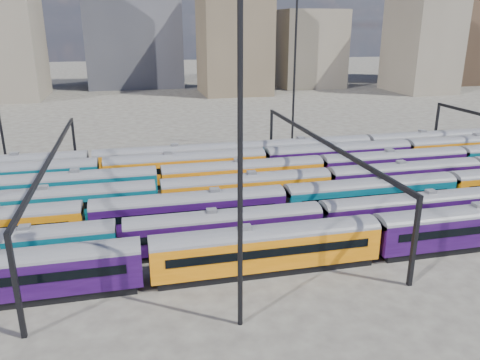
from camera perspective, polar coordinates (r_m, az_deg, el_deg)
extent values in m
plane|color=#403C36|center=(55.53, -0.16, -3.49)|extent=(500.00, 500.00, 0.00)
cube|color=black|center=(41.89, -25.94, -12.72)|extent=(19.13, 2.48, 0.70)
cube|color=#1E0736|center=(41.04, -26.30, -10.53)|extent=(20.14, 2.92, 2.92)
cylinder|color=#4C4C51|center=(40.40, -26.59, -8.71)|extent=(20.14, 2.92, 2.92)
cube|color=black|center=(39.61, -26.82, -11.09)|extent=(17.72, 0.06, 0.76)
cube|color=black|center=(42.16, -25.95, -9.16)|extent=(17.72, 0.06, 0.76)
cube|color=slate|center=(40.08, -26.75, -7.71)|extent=(1.01, 0.91, 0.35)
cube|color=black|center=(42.03, 3.21, -10.59)|extent=(19.13, 2.48, 0.70)
cube|color=#BD6307|center=(41.18, 3.25, -8.38)|extent=(20.14, 2.92, 2.92)
cylinder|color=#4C4C51|center=(40.54, 3.29, -6.54)|extent=(20.14, 2.92, 2.92)
cube|color=black|center=(39.76, 3.87, -8.86)|extent=(17.72, 0.06, 0.76)
cube|color=black|center=(42.30, 2.69, -7.09)|extent=(17.72, 0.06, 0.76)
cube|color=slate|center=(40.22, 3.31, -5.54)|extent=(1.01, 0.91, 0.35)
cube|color=black|center=(51.36, 26.19, -6.97)|extent=(19.13, 2.48, 0.70)
cube|color=#1E0736|center=(50.67, 26.47, -5.10)|extent=(20.14, 2.92, 2.92)
cylinder|color=#4C4C51|center=(50.15, 26.71, -3.57)|extent=(20.14, 2.92, 2.92)
cube|color=black|center=(51.58, 25.51, -4.14)|extent=(17.72, 0.06, 0.76)
cube|color=slate|center=(49.90, 26.83, -2.74)|extent=(1.01, 0.91, 0.35)
cube|color=black|center=(46.52, -26.47, -9.67)|extent=(17.94, 2.33, 0.66)
cube|color=#053D4C|center=(45.80, -26.77, -7.78)|extent=(18.88, 2.74, 2.74)
cylinder|color=#4C4C51|center=(45.26, -27.02, -6.22)|extent=(18.88, 2.74, 2.74)
cube|color=black|center=(44.45, -27.22, -8.17)|extent=(16.62, 0.06, 0.71)
cube|color=black|center=(46.90, -26.47, -6.69)|extent=(16.62, 0.06, 0.71)
cube|color=slate|center=(44.99, -27.15, -5.37)|extent=(0.94, 0.85, 0.33)
cube|color=black|center=(45.76, -1.87, -8.05)|extent=(17.94, 2.33, 0.66)
cube|color=#1E0736|center=(45.03, -1.89, -6.11)|extent=(18.88, 2.74, 2.74)
cylinder|color=#4C4C51|center=(44.48, -1.91, -4.51)|extent=(18.88, 2.74, 2.74)
cube|color=black|center=(43.65, -1.53, -6.46)|extent=(16.62, 0.06, 0.71)
cube|color=black|center=(46.14, -2.24, -5.04)|extent=(16.62, 0.06, 0.71)
cube|color=slate|center=(44.20, -1.92, -3.64)|extent=(0.94, 0.85, 0.33)
cube|color=black|center=(52.75, 19.45, -5.44)|extent=(17.94, 2.33, 0.66)
cube|color=#1E0736|center=(52.12, 19.65, -3.73)|extent=(18.88, 2.74, 2.74)
cylinder|color=#4C4C51|center=(51.64, 19.81, -2.32)|extent=(18.88, 2.74, 2.74)
cube|color=black|center=(50.93, 20.51, -3.94)|extent=(16.62, 0.06, 0.71)
cube|color=black|center=(53.08, 18.90, -2.86)|extent=(16.62, 0.06, 0.71)
cube|color=slate|center=(51.40, 19.90, -1.56)|extent=(0.94, 0.85, 0.33)
cube|color=black|center=(49.84, -6.06, -5.81)|extent=(19.02, 2.47, 0.70)
cube|color=#1E0736|center=(49.14, -6.13, -3.89)|extent=(20.02, 2.90, 2.90)
cylinder|color=#4C4C51|center=(48.61, -6.18, -2.31)|extent=(20.02, 2.90, 2.90)
cube|color=black|center=(47.65, -5.91, -4.16)|extent=(17.62, 0.06, 0.75)
cube|color=black|center=(50.37, -6.36, -2.91)|extent=(17.62, 0.06, 0.75)
cube|color=slate|center=(48.34, -6.22, -1.45)|extent=(1.00, 0.90, 0.35)
cube|color=black|center=(55.91, 15.43, -3.65)|extent=(19.02, 2.47, 0.70)
cube|color=#053D4C|center=(55.28, 15.58, -1.92)|extent=(20.02, 2.90, 2.90)
cylinder|color=#4C4C51|center=(54.81, 15.71, -0.49)|extent=(20.02, 2.90, 2.90)
cube|color=black|center=(53.97, 16.35, -2.09)|extent=(17.62, 0.06, 0.75)
cube|color=black|center=(56.38, 14.91, -1.08)|extent=(17.62, 0.06, 0.75)
cube|color=slate|center=(54.58, 15.78, 0.28)|extent=(1.00, 0.90, 0.35)
cube|color=black|center=(54.75, -20.62, -4.68)|extent=(18.95, 2.46, 0.70)
cube|color=#053D4C|center=(54.10, -20.83, -2.93)|extent=(19.94, 2.89, 2.89)
cylinder|color=#4C4C51|center=(53.63, -21.01, -1.48)|extent=(19.94, 2.89, 2.89)
cube|color=black|center=(52.63, -21.06, -3.14)|extent=(17.55, 0.06, 0.75)
cube|color=black|center=(55.35, -20.70, -2.05)|extent=(17.55, 0.06, 0.75)
cube|color=slate|center=(53.39, -21.10, -0.71)|extent=(1.00, 0.90, 0.35)
cube|color=black|center=(55.61, 0.81, -3.07)|extent=(18.95, 2.46, 0.70)
cube|color=#BD6307|center=(54.98, 0.82, -1.33)|extent=(19.94, 2.89, 2.89)
cylinder|color=#4C4C51|center=(54.51, 0.82, 0.10)|extent=(19.94, 2.89, 2.89)
cube|color=black|center=(53.53, 1.20, -1.50)|extent=(17.55, 0.06, 0.75)
cube|color=black|center=(56.21, 0.46, -0.51)|extent=(17.55, 0.06, 0.75)
cube|color=slate|center=(54.28, 0.83, 0.87)|extent=(1.00, 0.90, 0.35)
cube|color=black|center=(63.51, 19.11, -1.35)|extent=(18.95, 2.46, 0.70)
cube|color=#1E0736|center=(62.95, 19.28, 0.19)|extent=(19.94, 2.89, 2.89)
cylinder|color=#4C4C51|center=(62.54, 19.41, 1.44)|extent=(19.94, 2.89, 2.89)
cube|color=black|center=(61.69, 20.02, 0.08)|extent=(17.55, 0.06, 0.75)
cube|color=black|center=(64.03, 18.63, 0.88)|extent=(17.55, 0.06, 0.75)
cube|color=slate|center=(62.34, 19.49, 2.12)|extent=(1.00, 0.90, 0.35)
cube|color=black|center=(59.35, -20.01, -2.81)|extent=(19.61, 2.54, 0.72)
cube|color=#053D4C|center=(58.74, -20.20, -1.12)|extent=(20.64, 2.99, 2.99)
cylinder|color=#4C4C51|center=(58.29, -20.36, 0.27)|extent=(20.64, 2.99, 2.99)
cube|color=black|center=(57.20, -20.40, -1.28)|extent=(18.16, 0.06, 0.77)
cube|color=black|center=(60.06, -20.09, -0.33)|extent=(18.16, 0.06, 0.77)
cube|color=slate|center=(58.06, -20.45, 1.01)|extent=(1.03, 0.93, 0.36)
cube|color=black|center=(60.33, 0.38, -1.31)|extent=(19.61, 2.54, 0.72)
cube|color=#BD6307|center=(59.73, 0.38, 0.37)|extent=(20.64, 2.99, 2.99)
cylinder|color=#4C4C51|center=(59.28, 0.38, 1.74)|extent=(20.64, 2.99, 2.99)
cube|color=black|center=(58.22, 0.73, 0.25)|extent=(18.16, 0.06, 0.77)
cube|color=black|center=(61.03, 0.05, 1.12)|extent=(18.16, 0.06, 0.77)
cube|color=slate|center=(59.06, 0.38, 2.48)|extent=(1.03, 0.93, 0.36)
cube|color=black|center=(68.26, 17.98, 0.13)|extent=(19.61, 2.54, 0.72)
cube|color=#1E0736|center=(67.73, 18.14, 1.62)|extent=(20.64, 2.99, 2.99)
cylinder|color=#4C4C51|center=(67.34, 18.26, 2.84)|extent=(20.64, 2.99, 2.99)
cube|color=black|center=(66.40, 18.83, 1.55)|extent=(18.16, 0.06, 0.77)
cube|color=black|center=(68.88, 17.53, 2.27)|extent=(18.16, 0.06, 0.77)
cube|color=slate|center=(67.14, 18.33, 3.49)|extent=(1.03, 0.93, 0.36)
cube|color=black|center=(65.36, -26.04, -1.67)|extent=(20.33, 2.64, 0.75)
cube|color=#053D4C|center=(64.78, -26.27, -0.07)|extent=(21.40, 3.10, 3.10)
cylinder|color=#4C4C51|center=(64.36, -26.47, 1.24)|extent=(21.40, 3.10, 3.10)
cube|color=black|center=(63.22, -26.61, -0.18)|extent=(18.83, 0.06, 0.80)
cube|color=black|center=(66.14, -26.04, 0.66)|extent=(18.83, 0.06, 0.80)
cube|color=slate|center=(64.15, -26.57, 1.95)|extent=(1.07, 0.96, 0.37)
cube|color=black|center=(63.89, -6.53, -0.28)|extent=(20.33, 2.64, 0.75)
cube|color=#BD6307|center=(63.30, -6.59, 1.37)|extent=(21.40, 3.10, 3.10)
cylinder|color=#4C4C51|center=(62.87, -6.64, 2.72)|extent=(21.40, 3.10, 3.10)
cube|color=black|center=(61.70, -6.42, 1.29)|extent=(18.83, 0.06, 0.80)
cube|color=black|center=(64.69, -6.77, 2.08)|extent=(18.83, 0.06, 0.80)
cube|color=slate|center=(62.65, -6.67, 3.45)|extent=(1.07, 0.96, 0.37)
cube|color=black|center=(69.72, 11.72, 1.05)|extent=(20.33, 2.64, 0.75)
cube|color=#1E0736|center=(69.18, 11.82, 2.57)|extent=(21.40, 3.10, 3.10)
cylinder|color=#4C4C51|center=(68.78, 11.90, 3.81)|extent=(21.40, 3.10, 3.10)
cube|color=black|center=(67.72, 12.39, 2.51)|extent=(18.83, 0.06, 0.80)
cube|color=black|center=(70.45, 11.31, 3.20)|extent=(18.83, 0.06, 0.80)
cube|color=slate|center=(68.59, 11.95, 4.48)|extent=(1.07, 0.96, 0.37)
cube|color=black|center=(81.28, 25.97, 2.02)|extent=(20.33, 2.64, 0.75)
cube|color=#BD6307|center=(80.82, 26.16, 3.32)|extent=(21.40, 3.10, 3.10)
cylinder|color=#4C4C51|center=(80.48, 26.31, 4.39)|extent=(21.40, 3.10, 3.10)
cube|color=black|center=(79.57, 26.89, 3.28)|extent=(18.83, 0.06, 0.80)
cube|color=black|center=(81.92, 25.52, 3.87)|extent=(18.83, 0.06, 0.80)
cube|color=slate|center=(80.31, 26.40, 4.96)|extent=(1.07, 0.96, 0.37)
cube|color=black|center=(70.24, -26.10, -0.38)|extent=(19.34, 2.51, 0.71)
cube|color=#1E0736|center=(69.74, -26.31, 1.05)|extent=(20.36, 2.95, 2.95)
cylinder|color=#4C4C51|center=(69.36, -26.48, 2.21)|extent=(20.36, 2.95, 2.95)
cube|color=black|center=(68.24, -26.60, 0.97)|extent=(17.91, 0.06, 0.76)
cube|color=black|center=(71.05, -26.10, 1.67)|extent=(17.91, 0.06, 0.76)
cube|color=slate|center=(69.17, -26.57, 2.83)|extent=(1.02, 0.92, 0.36)
cube|color=black|center=(68.45, -8.82, 0.88)|extent=(19.34, 2.51, 0.71)
cube|color=#BD6307|center=(67.93, -8.90, 2.35)|extent=(20.36, 2.95, 2.95)
cylinder|color=#4C4C51|center=(67.54, -8.96, 3.55)|extent=(20.36, 2.95, 2.95)
cube|color=black|center=(66.40, -8.80, 2.30)|extent=(17.91, 0.06, 0.76)
cube|color=black|center=(69.27, -9.01, 2.96)|extent=(17.91, 0.06, 0.76)
cube|color=slate|center=(67.35, -8.99, 4.20)|extent=(1.02, 0.92, 0.36)
cube|color=black|center=(72.90, 7.81, 2.01)|extent=(19.34, 2.51, 0.71)
cube|color=#053D4C|center=(72.42, 7.88, 3.40)|extent=(20.36, 2.95, 2.95)
cylinder|color=#4C4C51|center=(72.05, 7.93, 4.54)|extent=(20.36, 2.95, 2.95)
cube|color=black|center=(70.98, 8.32, 3.37)|extent=(17.91, 0.06, 0.76)
cube|color=black|center=(73.68, 7.48, 3.96)|extent=(17.91, 0.06, 0.76)
cube|color=slate|center=(71.87, 7.95, 5.15)|extent=(1.02, 0.92, 0.36)
cube|color=black|center=(82.60, 21.55, 2.83)|extent=(19.34, 2.51, 0.71)
cube|color=#1E0736|center=(82.17, 21.70, 4.06)|extent=(20.36, 2.95, 2.95)
cylinder|color=#4C4C51|center=(81.85, 21.82, 5.05)|extent=(20.36, 2.95, 2.95)
cube|color=black|center=(80.91, 22.32, 4.03)|extent=(17.91, 0.06, 0.76)
cube|color=black|center=(83.29, 21.16, 4.55)|extent=(17.91, 0.06, 0.76)
cube|color=slate|center=(81.69, 21.89, 5.59)|extent=(1.02, 0.92, 0.36)
cube|color=black|center=(35.51, -25.64, -11.65)|extent=(0.35, 0.35, 8.00)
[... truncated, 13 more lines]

